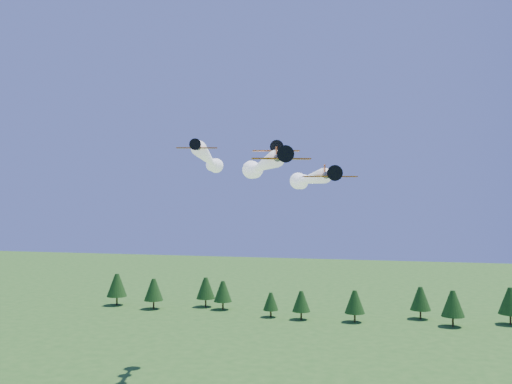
% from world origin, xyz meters
% --- Properties ---
extents(plane_lead, '(19.11, 41.70, 3.70)m').
position_xyz_m(plane_lead, '(-4.70, 12.26, 46.04)').
color(plane_lead, black).
rests_on(plane_lead, ground).
extents(plane_left, '(19.19, 57.11, 3.70)m').
position_xyz_m(plane_left, '(-20.20, 29.83, 48.58)').
color(plane_left, black).
rests_on(plane_left, ground).
extents(plane_right, '(17.54, 42.85, 3.70)m').
position_xyz_m(plane_right, '(1.69, 25.23, 44.06)').
color(plane_right, black).
rests_on(plane_right, ground).
extents(plane_slot, '(8.02, 8.85, 2.81)m').
position_xyz_m(plane_slot, '(-0.65, 6.71, 48.65)').
color(plane_slot, black).
rests_on(plane_slot, ground).
extents(treeline, '(157.29, 20.38, 11.93)m').
position_xyz_m(treeline, '(-10.61, 109.11, 6.92)').
color(treeline, '#382314').
rests_on(treeline, ground).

